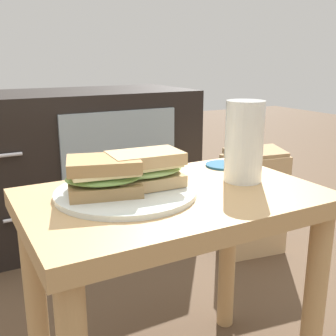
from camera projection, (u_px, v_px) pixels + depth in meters
side_table at (174, 237)px, 0.80m from camera, size 0.56×0.36×0.46m
tv_cabinet at (73, 164)px, 1.66m from camera, size 0.96×0.46×0.58m
plate at (126, 192)px, 0.76m from camera, size 0.26×0.26×0.01m
sandwich_front at (104, 176)px, 0.73m from camera, size 0.16×0.13×0.07m
sandwich_back at (145, 169)px, 0.77m from camera, size 0.15×0.10×0.07m
beer_glass at (244, 144)px, 0.83m from camera, size 0.08×0.08×0.17m
coaster at (223, 165)px, 0.96m from camera, size 0.08×0.08×0.01m
paper_bag at (253, 202)px, 1.51m from camera, size 0.24×0.16×0.39m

